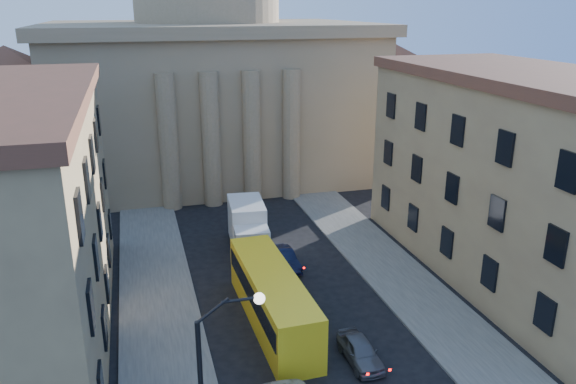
# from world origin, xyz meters

# --- Properties ---
(sidewalk_left) EXTENTS (5.00, 60.00, 0.15)m
(sidewalk_left) POSITION_xyz_m (-8.50, 18.00, 0.07)
(sidewalk_left) COLOR #524F4B
(sidewalk_left) RESTS_ON ground
(sidewalk_right) EXTENTS (5.00, 60.00, 0.15)m
(sidewalk_right) POSITION_xyz_m (8.50, 18.00, 0.07)
(sidewalk_right) COLOR #524F4B
(sidewalk_right) RESTS_ON ground
(church) EXTENTS (68.02, 28.76, 36.60)m
(church) POSITION_xyz_m (0.00, 55.47, 11.88)
(church) COLOR #857252
(church) RESTS_ON ground
(building_right) EXTENTS (11.60, 26.60, 14.70)m
(building_right) POSITION_xyz_m (17.00, 22.00, 7.42)
(building_right) COLOR tan
(building_right) RESTS_ON ground
(street_lamp) EXTENTS (2.62, 0.44, 8.83)m
(street_lamp) POSITION_xyz_m (-6.97, 8.00, 5.29)
(street_lamp) COLOR black
(street_lamp) RESTS_ON ground
(car_right_far) EXTENTS (1.65, 4.00, 1.36)m
(car_right_far) POSITION_xyz_m (1.92, 14.67, 0.68)
(car_right_far) COLOR #55555A
(car_right_far) RESTS_ON ground
(car_right_distant) EXTENTS (1.85, 4.41, 1.42)m
(car_right_distant) POSITION_xyz_m (0.94, 27.16, 0.71)
(car_right_distant) COLOR black
(car_right_distant) RESTS_ON ground
(city_bus) EXTENTS (3.07, 12.03, 3.37)m
(city_bus) POSITION_xyz_m (-1.77, 19.89, 1.81)
(city_bus) COLOR yellow
(city_bus) RESTS_ON ground
(box_truck) EXTENTS (3.23, 6.98, 3.72)m
(box_truck) POSITION_xyz_m (-0.90, 31.27, 1.76)
(box_truck) COLOR silver
(box_truck) RESTS_ON ground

